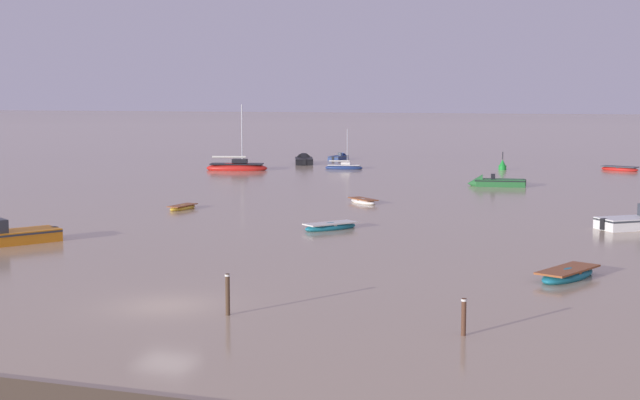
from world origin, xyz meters
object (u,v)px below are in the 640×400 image
(rowboat_moored_0, at_px, (568,275))
(rowboat_moored_2, at_px, (620,169))
(motorboat_moored_3, at_px, (492,183))
(sailboat_moored_1, at_px, (344,167))
(rowboat_moored_1, at_px, (330,227))
(rowboat_moored_4, at_px, (183,208))
(sailboat_moored_0, at_px, (237,167))
(motorboat_moored_0, at_px, (304,161))
(mooring_post_near, at_px, (464,318))
(mooring_post_right, at_px, (228,295))
(channel_buoy, at_px, (502,166))
(motorboat_moored_5, at_px, (340,158))
(rowboat_moored_3, at_px, (363,201))

(rowboat_moored_0, bearing_deg, rowboat_moored_2, 21.89)
(motorboat_moored_3, bearing_deg, sailboat_moored_1, -45.75)
(rowboat_moored_1, relative_size, rowboat_moored_4, 1.25)
(sailboat_moored_0, height_order, rowboat_moored_2, sailboat_moored_0)
(motorboat_moored_0, relative_size, mooring_post_near, 4.18)
(sailboat_moored_1, bearing_deg, sailboat_moored_0, -164.94)
(motorboat_moored_3, bearing_deg, rowboat_moored_0, 94.45)
(rowboat_moored_1, distance_m, mooring_post_right, 24.08)
(rowboat_moored_1, bearing_deg, mooring_post_right, -134.50)
(rowboat_moored_4, distance_m, channel_buoy, 49.23)
(rowboat_moored_0, relative_size, motorboat_moored_5, 1.02)
(sailboat_moored_1, distance_m, motorboat_moored_5, 16.18)
(sailboat_moored_1, relative_size, motorboat_moored_3, 0.87)
(rowboat_moored_1, xyz_separation_m, rowboat_moored_3, (-2.09, 14.83, -0.03))
(rowboat_moored_1, relative_size, mooring_post_right, 2.10)
(sailboat_moored_0, height_order, sailboat_moored_1, sailboat_moored_0)
(rowboat_moored_3, relative_size, mooring_post_right, 1.71)
(mooring_post_near, bearing_deg, motorboat_moored_5, 110.48)
(rowboat_moored_2, bearing_deg, motorboat_moored_3, -92.82)
(channel_buoy, bearing_deg, motorboat_moored_3, -85.17)
(motorboat_moored_0, xyz_separation_m, mooring_post_near, (34.45, -77.98, 0.38))
(motorboat_moored_3, bearing_deg, rowboat_moored_4, 43.94)
(rowboat_moored_1, xyz_separation_m, rowboat_moored_4, (-14.12, 6.39, -0.04))
(sailboat_moored_0, xyz_separation_m, sailboat_moored_1, (11.30, 5.70, -0.13))
(sailboat_moored_1, bearing_deg, mooring_post_right, -87.97)
(motorboat_moored_0, height_order, channel_buoy, channel_buoy)
(mooring_post_right, bearing_deg, motorboat_moored_3, 87.71)
(motorboat_moored_3, relative_size, rowboat_moored_4, 1.81)
(motorboat_moored_0, bearing_deg, rowboat_moored_0, -171.60)
(motorboat_moored_0, xyz_separation_m, sailboat_moored_0, (-3.75, -12.61, 0.06))
(sailboat_moored_0, bearing_deg, motorboat_moored_0, 58.03)
(mooring_post_right, bearing_deg, sailboat_moored_0, 113.72)
(sailboat_moored_0, distance_m, rowboat_moored_1, 48.51)
(sailboat_moored_1, xyz_separation_m, mooring_post_near, (26.90, -71.08, 0.45))
(channel_buoy, bearing_deg, sailboat_moored_0, -159.96)
(sailboat_moored_1, height_order, mooring_post_right, sailboat_moored_1)
(sailboat_moored_1, distance_m, mooring_post_right, 73.08)
(rowboat_moored_1, bearing_deg, motorboat_moored_0, 58.72)
(sailboat_moored_0, xyz_separation_m, rowboat_moored_2, (42.30, 14.03, -0.16))
(motorboat_moored_0, distance_m, rowboat_moored_1, 58.16)
(motorboat_moored_5, distance_m, channel_buoy, 25.48)
(motorboat_moored_3, xyz_separation_m, channel_buoy, (-1.68, 19.88, 0.20))
(rowboat_moored_0, bearing_deg, motorboat_moored_0, 52.47)
(rowboat_moored_0, height_order, channel_buoy, channel_buoy)
(sailboat_moored_0, bearing_deg, channel_buoy, 4.64)
(rowboat_moored_2, relative_size, rowboat_moored_3, 1.47)
(rowboat_moored_0, distance_m, mooring_post_near, 12.46)
(mooring_post_near, bearing_deg, rowboat_moored_4, 131.86)
(sailboat_moored_0, distance_m, motorboat_moored_5, 21.81)
(rowboat_moored_1, height_order, mooring_post_right, mooring_post_right)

